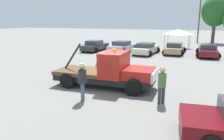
{
  "coord_description": "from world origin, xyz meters",
  "views": [
    {
      "loc": [
        5.15,
        -11.3,
        3.85
      ],
      "look_at": [
        0.5,
        0.0,
        1.05
      ],
      "focal_mm": 35.0,
      "sensor_mm": 36.0,
      "label": 1
    }
  ],
  "objects": [
    {
      "name": "person_at_hood",
      "position": [
        -0.0,
        -2.52,
        1.09
      ],
      "size": [
        0.41,
        0.41,
        1.85
      ],
      "rotation": [
        0.0,
        0.0,
        3.57
      ],
      "color": "#475B84",
      "rests_on": "ground"
    },
    {
      "name": "traffic_cone",
      "position": [
        -2.54,
        4.1,
        0.25
      ],
      "size": [
        0.4,
        0.4,
        0.55
      ],
      "color": "black",
      "rests_on": "ground"
    },
    {
      "name": "parked_car_silver",
      "position": [
        -3.99,
        14.24,
        0.65
      ],
      "size": [
        2.86,
        4.92,
        1.34
      ],
      "rotation": [
        0.0,
        0.0,
        1.46
      ],
      "color": "#B7B7BC",
      "rests_on": "ground"
    },
    {
      "name": "utility_pole",
      "position": [
        4.39,
        29.5,
        5.48
      ],
      "size": [
        2.2,
        0.24,
        10.44
      ],
      "color": "brown",
      "rests_on": "ground"
    },
    {
      "name": "tow_truck",
      "position": [
        0.36,
        0.02,
        0.91
      ],
      "size": [
        6.0,
        2.44,
        2.51
      ],
      "rotation": [
        0.0,
        0.0,
        0.04
      ],
      "color": "black",
      "rests_on": "ground"
    },
    {
      "name": "parked_car_tan",
      "position": [
        2.3,
        14.63,
        0.65
      ],
      "size": [
        2.4,
        4.3,
        1.34
      ],
      "rotation": [
        0.0,
        0.0,
        1.56
      ],
      "color": "tan",
      "rests_on": "ground"
    },
    {
      "name": "parked_car_charcoal",
      "position": [
        -7.47,
        13.62,
        0.65
      ],
      "size": [
        2.5,
        4.92,
        1.34
      ],
      "rotation": [
        0.0,
        0.0,
        1.59
      ],
      "color": "#2D2D33",
      "rests_on": "ground"
    },
    {
      "name": "tree_left",
      "position": [
        6.8,
        30.15,
        5.28
      ],
      "size": [
        4.41,
        4.41,
        7.87
      ],
      "color": "brown",
      "rests_on": "ground"
    },
    {
      "name": "ground_plane",
      "position": [
        0.0,
        0.0,
        0.0
      ],
      "size": [
        160.0,
        160.0,
        0.0
      ],
      "primitive_type": "plane",
      "color": "gray"
    },
    {
      "name": "person_near_truck",
      "position": [
        3.6,
        -1.44,
        1.04
      ],
      "size": [
        0.39,
        0.39,
        1.76
      ],
      "rotation": [
        0.0,
        0.0,
        5.52
      ],
      "color": "#38383D",
      "rests_on": "ground"
    },
    {
      "name": "parked_car_maroon",
      "position": [
        5.8,
        14.26,
        0.65
      ],
      "size": [
        2.51,
        4.92,
        1.34
      ],
      "rotation": [
        0.0,
        0.0,
        1.6
      ],
      "color": "maroon",
      "rests_on": "ground"
    },
    {
      "name": "parked_car_cream",
      "position": [
        -0.72,
        13.23,
        0.65
      ],
      "size": [
        2.66,
        4.77,
        1.34
      ],
      "rotation": [
        0.0,
        0.0,
        1.49
      ],
      "color": "beige",
      "rests_on": "ground"
    },
    {
      "name": "canopy_tent_white",
      "position": [
        1.96,
        20.71,
        2.24
      ],
      "size": [
        3.18,
        3.18,
        2.61
      ],
      "color": "#9E9EA3",
      "rests_on": "ground"
    }
  ]
}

